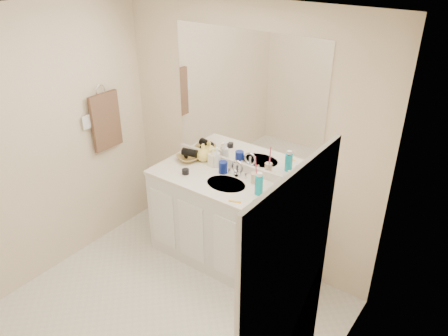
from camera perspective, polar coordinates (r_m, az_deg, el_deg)
name	(u,v)px	position (r m, az deg, el deg)	size (l,w,h in m)	color
floor	(153,328)	(3.81, -9.21, -19.88)	(2.60, 2.60, 0.00)	silver
ceiling	(120,20)	(2.61, -13.38, 18.33)	(2.60, 2.60, 0.02)	white
wall_back	(245,139)	(3.92, 2.81, 3.74)	(2.60, 0.02, 2.40)	beige
wall_left	(30,153)	(4.00, -23.98, 1.75)	(0.02, 2.60, 2.40)	beige
wall_right	(314,281)	(2.42, 11.69, -14.25)	(0.02, 2.60, 2.40)	beige
vanity_cabinet	(227,225)	(4.11, 0.41, -7.46)	(1.50, 0.55, 0.85)	silver
countertop	(227,184)	(3.87, 0.44, -2.14)	(1.52, 0.57, 0.03)	silver
backsplash	(244,168)	(4.03, 2.60, 0.04)	(1.52, 0.03, 0.08)	white
sink_basin	(226,185)	(3.85, 0.26, -2.22)	(0.37, 0.37, 0.02)	#B7B3A0
faucet	(238,170)	(3.95, 1.79, -0.32)	(0.02, 0.02, 0.11)	silver
mirror	(246,101)	(3.78, 2.88, 8.69)	(1.48, 0.01, 1.20)	white
blue_mug	(223,167)	(4.00, -0.12, 0.10)	(0.08, 0.08, 0.11)	navy
tan_cup	(255,178)	(3.85, 4.03, -1.30)	(0.07, 0.07, 0.09)	beige
toothbrush	(256,168)	(3.80, 4.20, 0.01)	(0.01, 0.01, 0.22)	#D9395B
mouthwash_bottle	(259,185)	(3.67, 4.58, -2.29)	(0.07, 0.07, 0.16)	#0E9EB1
clear_pump_bottle	(288,183)	(3.74, 8.39, -1.89)	(0.06, 0.06, 0.16)	white
soap_dish	(258,204)	(3.57, 4.40, -4.70)	(0.10, 0.08, 0.01)	silver
green_soap	(258,202)	(3.56, 4.41, -4.45)	(0.07, 0.05, 0.02)	#75BE2E
orange_comb	(235,202)	(3.59, 1.42, -4.42)	(0.11, 0.02, 0.00)	orange
dark_jar	(185,172)	(4.01, -5.05, -0.47)	(0.07, 0.07, 0.05)	black
soap_bottle_white	(217,157)	(4.09, -0.93, 1.44)	(0.08, 0.08, 0.20)	white
soap_bottle_cream	(213,157)	(4.11, -1.39, 1.45)	(0.08, 0.08, 0.18)	#FEF5CF
soap_bottle_yellow	(203,152)	(4.21, -2.73, 2.05)	(0.14, 0.14, 0.17)	#FEE463
wicker_basket	(188,158)	(4.25, -4.67, 1.32)	(0.21, 0.21, 0.05)	olive
hair_dryer	(190,153)	(4.21, -4.50, 2.02)	(0.07, 0.07, 0.15)	black
towel_ring	(100,90)	(4.25, -15.86, 9.72)	(0.11, 0.11, 0.01)	silver
hand_towel	(106,121)	(4.33, -15.18, 5.92)	(0.04, 0.32, 0.55)	#3D2A20
switch_plate	(86,122)	(4.22, -17.52, 5.72)	(0.01, 0.09, 0.13)	white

